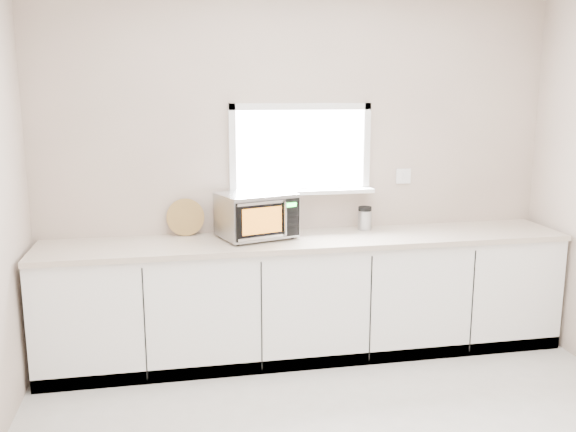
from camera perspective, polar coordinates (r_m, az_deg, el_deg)
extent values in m
cube|color=beige|center=(4.75, 1.12, 3.87)|extent=(4.00, 0.02, 2.70)
cube|color=white|center=(4.71, 1.17, 6.26)|extent=(1.00, 0.02, 0.60)
cube|color=white|center=(4.69, 1.32, 2.29)|extent=(1.12, 0.16, 0.03)
cube|color=white|center=(4.68, 1.22, 10.21)|extent=(1.10, 0.04, 0.05)
cube|color=white|center=(4.74, 1.19, 2.33)|extent=(1.10, 0.04, 0.05)
cube|color=white|center=(4.62, -5.21, 6.10)|extent=(0.05, 0.04, 0.70)
cube|color=white|center=(4.84, 7.33, 6.30)|extent=(0.05, 0.04, 0.70)
cube|color=white|center=(4.99, 10.75, 3.70)|extent=(0.12, 0.01, 0.12)
cube|color=white|center=(4.68, 1.85, -7.74)|extent=(3.92, 0.60, 0.88)
cube|color=beige|center=(4.54, 1.92, -2.29)|extent=(3.92, 0.64, 0.04)
cylinder|color=black|center=(4.32, -4.72, -2.66)|extent=(0.03, 0.03, 0.02)
cylinder|color=black|center=(4.60, -6.28, -1.81)|extent=(0.03, 0.03, 0.02)
cylinder|color=black|center=(4.50, 0.40, -2.02)|extent=(0.03, 0.03, 0.02)
cylinder|color=black|center=(4.77, -1.41, -1.24)|extent=(0.03, 0.03, 0.02)
cube|color=#A9ACB0|center=(4.51, -3.00, 0.12)|extent=(0.62, 0.53, 0.31)
cube|color=black|center=(4.33, -1.84, -0.35)|extent=(0.48, 0.16, 0.28)
cube|color=orange|center=(4.30, -2.43, -0.44)|extent=(0.30, 0.10, 0.19)
cylinder|color=silver|center=(4.36, -0.22, -0.25)|extent=(0.02, 0.02, 0.24)
cube|color=black|center=(4.40, 0.25, -0.14)|extent=(0.12, 0.04, 0.27)
cube|color=#19FF33|center=(4.38, 0.28, 1.05)|extent=(0.08, 0.03, 0.03)
cube|color=silver|center=(4.48, -3.02, 2.13)|extent=(0.62, 0.53, 0.01)
cube|color=#422817|center=(4.55, -1.14, -0.23)|extent=(0.18, 0.25, 0.27)
cube|color=black|center=(4.48, -1.66, 1.03)|extent=(0.03, 0.05, 0.10)
cube|color=black|center=(4.47, -1.26, 1.15)|extent=(0.03, 0.05, 0.10)
cube|color=black|center=(4.47, -0.85, 0.87)|extent=(0.03, 0.05, 0.10)
cube|color=black|center=(4.47, -1.46, 1.42)|extent=(0.03, 0.05, 0.10)
cube|color=black|center=(4.47, -0.99, 1.41)|extent=(0.03, 0.05, 0.10)
cylinder|color=olive|center=(4.64, -9.57, -0.11)|extent=(0.28, 0.07, 0.28)
cylinder|color=#A9ACB0|center=(4.82, 7.19, -0.39)|extent=(0.11, 0.11, 0.15)
cylinder|color=black|center=(4.80, 7.21, 0.71)|extent=(0.11, 0.11, 0.04)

